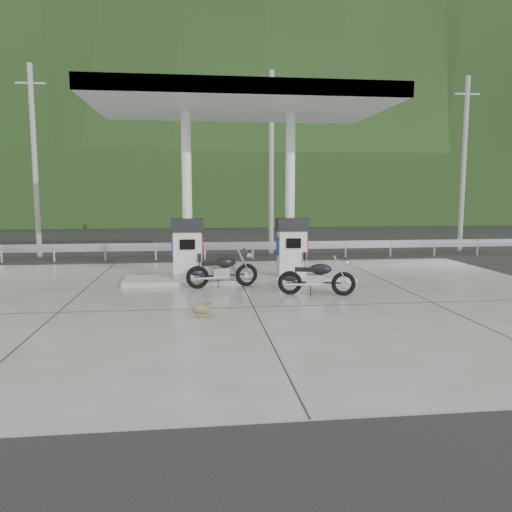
{
  "coord_description": "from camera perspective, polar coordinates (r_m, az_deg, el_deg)",
  "views": [
    {
      "loc": [
        -1.33,
        -12.59,
        2.73
      ],
      "look_at": [
        0.3,
        1.0,
        1.0
      ],
      "focal_mm": 35.0,
      "sensor_mm": 36.0,
      "label": 1
    }
  ],
  "objects": [
    {
      "name": "forested_hills",
      "position": [
        72.65,
        -5.79,
        5.0
      ],
      "size": [
        100.0,
        40.0,
        140.0
      ],
      "primitive_type": null,
      "color": "black",
      "rests_on": "ground"
    },
    {
      "name": "canopy_roof",
      "position": [
        15.37,
        -1.86,
        17.09
      ],
      "size": [
        8.5,
        5.0,
        0.4
      ],
      "primitive_type": "cube",
      "color": "white",
      "rests_on": "canopy_column_left"
    },
    {
      "name": "canopy_column_right",
      "position": [
        15.76,
        3.9,
        6.97
      ],
      "size": [
        0.3,
        0.3,
        5.0
      ],
      "primitive_type": "cylinder",
      "color": "white",
      "rests_on": "pump_island"
    },
    {
      "name": "duck",
      "position": [
        11.02,
        -6.33,
        -6.12
      ],
      "size": [
        0.51,
        0.23,
        0.35
      ],
      "primitive_type": null,
      "rotation": [
        0.0,
        0.0,
        -0.2
      ],
      "color": "brown",
      "rests_on": "forecourt_apron"
    },
    {
      "name": "utility_pole_b",
      "position": [
        22.37,
        1.77,
        10.45
      ],
      "size": [
        0.22,
        0.22,
        8.0
      ],
      "primitive_type": "cylinder",
      "color": "gray",
      "rests_on": "ground"
    },
    {
      "name": "motorcycle_left",
      "position": [
        13.42,
        6.95,
        -2.51
      ],
      "size": [
        2.02,
        1.03,
        0.91
      ],
      "primitive_type": null,
      "rotation": [
        0.0,
        0.0,
        -0.23
      ],
      "color": "black",
      "rests_on": "forecourt_apron"
    },
    {
      "name": "motorcycle_right",
      "position": [
        14.46,
        -3.86,
        -1.73
      ],
      "size": [
        2.06,
        0.97,
        0.94
      ],
      "primitive_type": null,
      "rotation": [
        0.0,
        0.0,
        0.18
      ],
      "color": "black",
      "rests_on": "forecourt_apron"
    },
    {
      "name": "road",
      "position": [
        24.28,
        -3.65,
        0.74
      ],
      "size": [
        60.0,
        7.0,
        0.01
      ],
      "primitive_type": "cube",
      "color": "black",
      "rests_on": "ground"
    },
    {
      "name": "utility_pole_a",
      "position": [
        23.11,
        -23.96,
        9.74
      ],
      "size": [
        0.22,
        0.22,
        8.0
      ],
      "primitive_type": "cylinder",
      "color": "gray",
      "rests_on": "ground"
    },
    {
      "name": "forecourt_apron",
      "position": [
        12.95,
        -0.8,
        -4.92
      ],
      "size": [
        18.0,
        14.0,
        0.02
      ],
      "primitive_type": "cube",
      "color": "slate",
      "rests_on": "ground"
    },
    {
      "name": "ground",
      "position": [
        12.95,
        -0.8,
        -4.97
      ],
      "size": [
        160.0,
        160.0,
        0.0
      ],
      "primitive_type": "plane",
      "color": "black",
      "rests_on": "ground"
    },
    {
      "name": "gas_pump_left",
      "position": [
        15.18,
        -7.82,
        0.86
      ],
      "size": [
        0.95,
        0.55,
        1.8
      ],
      "primitive_type": null,
      "color": "silver",
      "rests_on": "pump_island"
    },
    {
      "name": "utility_pole_c",
      "position": [
        25.33,
        22.64,
        9.53
      ],
      "size": [
        0.22,
        0.22,
        8.0
      ],
      "primitive_type": "cylinder",
      "color": "gray",
      "rests_on": "ground"
    },
    {
      "name": "guardrail",
      "position": [
        20.73,
        -3.12,
        1.6
      ],
      "size": [
        26.0,
        0.16,
        1.42
      ],
      "primitive_type": null,
      "color": "#989B9F",
      "rests_on": "ground"
    },
    {
      "name": "gas_pump_right",
      "position": [
        15.46,
        4.13,
        1.02
      ],
      "size": [
        0.95,
        0.55,
        1.8
      ],
      "primitive_type": null,
      "color": "silver",
      "rests_on": "pump_island"
    },
    {
      "name": "pump_island",
      "position": [
        15.37,
        -1.78,
        -2.67
      ],
      "size": [
        7.0,
        1.4,
        0.15
      ],
      "primitive_type": "cube",
      "color": "#A19E96",
      "rests_on": "forecourt_apron"
    },
    {
      "name": "tree_band",
      "position": [
        42.61,
        -5.08,
        7.53
      ],
      "size": [
        80.0,
        6.0,
        6.0
      ],
      "primitive_type": "cube",
      "color": "black",
      "rests_on": "ground"
    },
    {
      "name": "canopy_column_left",
      "position": [
        15.49,
        -7.9,
        6.91
      ],
      "size": [
        0.3,
        0.3,
        5.0
      ],
      "primitive_type": "cylinder",
      "color": "white",
      "rests_on": "pump_island"
    }
  ]
}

